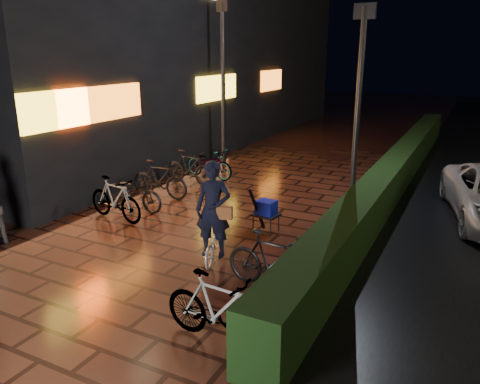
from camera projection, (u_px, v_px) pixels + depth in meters
The scene contains 10 objects.
ground at pixel (140, 269), 8.77m from camera, with size 80.00×80.00×0.00m, color #381911.
hedge at pixel (397, 170), 14.00m from camera, with size 0.70×20.00×1.00m, color black.
storefront_block at pixel (129, 37), 21.40m from camera, with size 12.09×22.00×9.00m.
lamp_post_hedge at pixel (358, 110), 10.25m from camera, with size 0.47×0.14×4.86m.
lamp_post_sf at pixel (223, 77), 16.01m from camera, with size 0.52×0.24×5.52m.
cyclist at pixel (214, 225), 8.92m from camera, with size 0.82×1.46×1.99m.
traffic_barrier at pixel (310, 262), 8.33m from camera, with size 0.54×1.56×0.63m.
cart_assembly at pixel (265, 209), 10.39m from camera, with size 0.63×0.58×1.06m.
parked_bikes_storefront at pixel (166, 179), 13.00m from camera, with size 1.96×5.17×1.05m.
parked_bikes_hedge at pixel (248, 284), 7.11m from camera, with size 1.85×2.38×1.05m.
Camera 1 is at (5.31, -6.24, 3.93)m, focal length 35.00 mm.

